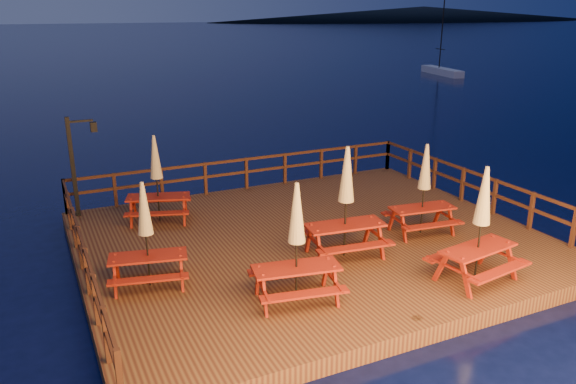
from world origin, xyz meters
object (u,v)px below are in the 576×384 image
picnic_table_2 (297,241)px  picnic_table_0 (146,233)px  sailboat (442,71)px  lamp_post (77,157)px  picnic_table_1 (481,223)px

picnic_table_2 → picnic_table_0: bearing=153.3°
sailboat → picnic_table_2: bearing=-122.4°
picnic_table_0 → picnic_table_2: (2.68, -2.03, 0.10)m
lamp_post → picnic_table_0: lamp_post is taller
sailboat → picnic_table_2: (-33.46, -35.22, 1.44)m
lamp_post → picnic_table_1: lamp_post is taller
sailboat → picnic_table_2: size_ratio=3.74×
sailboat → picnic_table_0: 49.09m
picnic_table_0 → picnic_table_1: picnic_table_1 is taller
sailboat → picnic_table_0: size_ratio=4.03×
sailboat → picnic_table_1: 46.55m
lamp_post → picnic_table_2: bearing=-64.8°
sailboat → picnic_table_2: sailboat is taller
sailboat → picnic_table_0: bearing=-126.3°
picnic_table_1 → picnic_table_2: 4.24m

